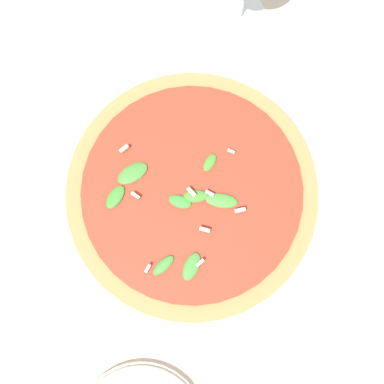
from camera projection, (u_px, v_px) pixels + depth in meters
The scene contains 2 objects.
ground_plane at pixel (173, 198), 0.62m from camera, with size 6.00×6.00×0.00m, color beige.
pizza_arugula_main at pixel (192, 194), 0.61m from camera, with size 0.36×0.36×0.05m.
Camera 1 is at (-0.05, -0.08, 0.62)m, focal length 42.00 mm.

